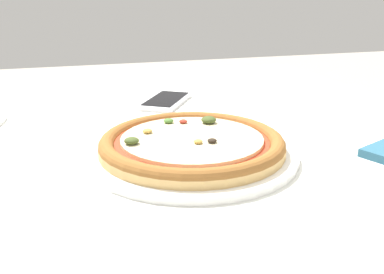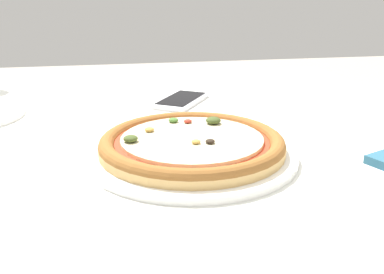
% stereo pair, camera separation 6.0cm
% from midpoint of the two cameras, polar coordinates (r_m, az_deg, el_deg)
% --- Properties ---
extents(dining_table, '(1.15, 1.00, 0.71)m').
position_cam_midpoint_polar(dining_table, '(0.80, -4.73, -4.21)').
color(dining_table, brown).
rests_on(dining_table, ground_plane).
extents(pizza_plate, '(0.30, 0.30, 0.04)m').
position_cam_midpoint_polar(pizza_plate, '(0.61, 2.84, -1.22)').
color(pizza_plate, white).
rests_on(pizza_plate, dining_table).
extents(cell_phone, '(0.14, 0.16, 0.01)m').
position_cam_midpoint_polar(cell_phone, '(0.90, 0.48, 4.88)').
color(cell_phone, white).
rests_on(cell_phone, dining_table).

